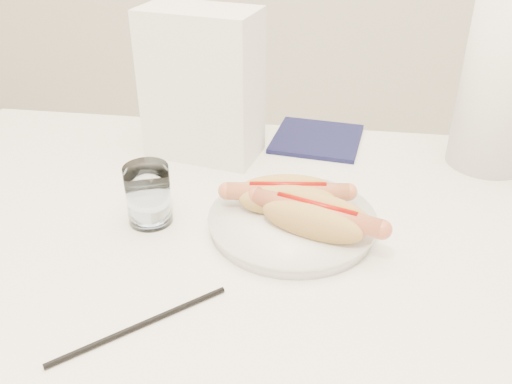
# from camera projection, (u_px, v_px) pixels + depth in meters

# --- Properties ---
(table) EXTENTS (1.20, 0.80, 0.75)m
(table) POSITION_uv_depth(u_px,v_px,m) (245.00, 271.00, 0.82)
(table) COLOR white
(table) RESTS_ON ground
(plate) EXTENTS (0.27, 0.27, 0.02)m
(plate) POSITION_uv_depth(u_px,v_px,m) (292.00, 223.00, 0.80)
(plate) COLOR white
(plate) RESTS_ON table
(hotdog_left) EXTENTS (0.18, 0.09, 0.05)m
(hotdog_left) POSITION_uv_depth(u_px,v_px,m) (287.00, 196.00, 0.81)
(hotdog_left) COLOR tan
(hotdog_left) RESTS_ON plate
(hotdog_right) EXTENTS (0.18, 0.11, 0.05)m
(hotdog_right) POSITION_uv_depth(u_px,v_px,m) (316.00, 217.00, 0.76)
(hotdog_right) COLOR tan
(hotdog_right) RESTS_ON plate
(water_glass) EXTENTS (0.06, 0.06, 0.09)m
(water_glass) POSITION_uv_depth(u_px,v_px,m) (148.00, 195.00, 0.80)
(water_glass) COLOR white
(water_glass) RESTS_ON table
(chopstick_near) EXTENTS (0.17, 0.15, 0.01)m
(chopstick_near) POSITION_uv_depth(u_px,v_px,m) (141.00, 325.00, 0.63)
(chopstick_near) COLOR black
(chopstick_near) RESTS_ON table
(napkin_box) EXTENTS (0.21, 0.15, 0.26)m
(napkin_box) POSITION_uv_depth(u_px,v_px,m) (202.00, 85.00, 0.96)
(napkin_box) COLOR white
(napkin_box) RESTS_ON table
(navy_napkin) EXTENTS (0.18, 0.18, 0.01)m
(navy_napkin) POSITION_uv_depth(u_px,v_px,m) (317.00, 139.00, 1.06)
(navy_napkin) COLOR #111338
(navy_napkin) RESTS_ON table
(paper_towel_roll) EXTENTS (0.15, 0.15, 0.30)m
(paper_towel_roll) POSITION_uv_depth(u_px,v_px,m) (503.00, 81.00, 0.91)
(paper_towel_roll) COLOR white
(paper_towel_roll) RESTS_ON table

